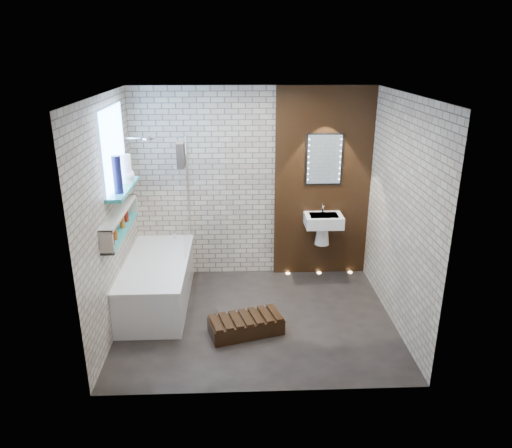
{
  "coord_description": "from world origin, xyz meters",
  "views": [
    {
      "loc": [
        -0.21,
        -5.03,
        3.05
      ],
      "look_at": [
        0.0,
        0.15,
        1.15
      ],
      "focal_mm": 33.96,
      "sensor_mm": 36.0,
      "label": 1
    }
  ],
  "objects_px": {
    "led_mirror": "(324,159)",
    "bathtub": "(157,281)",
    "walnut_step": "(246,326)",
    "bath_screen": "(185,195)",
    "washbasin": "(323,225)"
  },
  "relations": [
    {
      "from": "walnut_step",
      "to": "bath_screen",
      "type": "bearing_deg",
      "value": 121.82
    },
    {
      "from": "bathtub",
      "to": "walnut_step",
      "type": "bearing_deg",
      "value": -34.45
    },
    {
      "from": "bathtub",
      "to": "bath_screen",
      "type": "bearing_deg",
      "value": 51.1
    },
    {
      "from": "bathtub",
      "to": "walnut_step",
      "type": "distance_m",
      "value": 1.34
    },
    {
      "from": "washbasin",
      "to": "led_mirror",
      "type": "bearing_deg",
      "value": 90.0
    },
    {
      "from": "washbasin",
      "to": "walnut_step",
      "type": "xyz_separation_m",
      "value": [
        -1.08,
        -1.37,
        -0.7
      ]
    },
    {
      "from": "bath_screen",
      "to": "led_mirror",
      "type": "height_order",
      "value": "led_mirror"
    },
    {
      "from": "bathtub",
      "to": "washbasin",
      "type": "xyz_separation_m",
      "value": [
        2.17,
        0.62,
        0.5
      ]
    },
    {
      "from": "washbasin",
      "to": "led_mirror",
      "type": "distance_m",
      "value": 0.88
    },
    {
      "from": "led_mirror",
      "to": "bathtub",
      "type": "bearing_deg",
      "value": -160.22
    },
    {
      "from": "washbasin",
      "to": "led_mirror",
      "type": "height_order",
      "value": "led_mirror"
    },
    {
      "from": "bath_screen",
      "to": "walnut_step",
      "type": "xyz_separation_m",
      "value": [
        0.74,
        -1.19,
        -1.19
      ]
    },
    {
      "from": "washbasin",
      "to": "led_mirror",
      "type": "relative_size",
      "value": 0.83
    },
    {
      "from": "bath_screen",
      "to": "walnut_step",
      "type": "bearing_deg",
      "value": -58.18
    },
    {
      "from": "walnut_step",
      "to": "led_mirror",
      "type": "bearing_deg",
      "value": 54.79
    }
  ]
}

